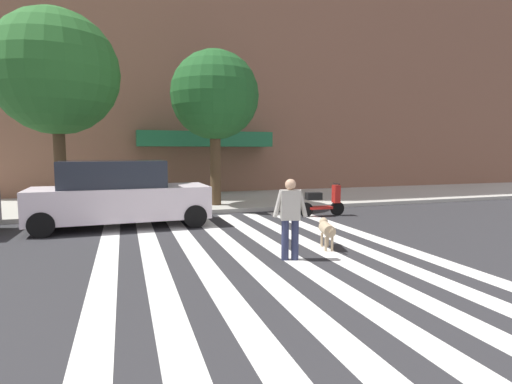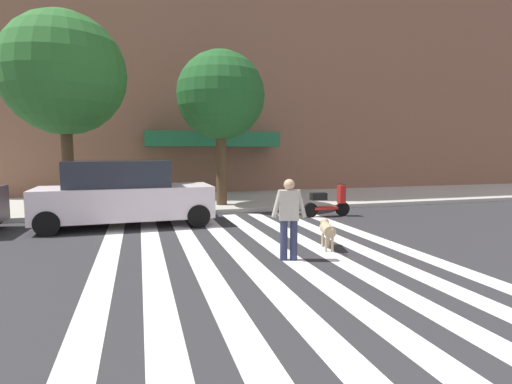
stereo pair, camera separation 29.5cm
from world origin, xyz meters
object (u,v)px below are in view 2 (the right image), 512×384
(parked_car_behind_first, at_px, (124,194))
(parked_scooter, at_px, (327,202))
(street_tree_nearest, at_px, (64,74))
(dog_on_leash, at_px, (327,229))
(street_tree_middle, at_px, (221,96))
(pedestrian_dog_walker, at_px, (289,215))

(parked_car_behind_first, relative_size, parked_scooter, 3.03)
(parked_scooter, relative_size, street_tree_nearest, 0.25)
(parked_scooter, distance_m, dog_on_leash, 4.54)
(parked_scooter, height_order, dog_on_leash, parked_scooter)
(street_tree_nearest, distance_m, street_tree_middle, 5.30)
(street_tree_nearest, xyz_separation_m, pedestrian_dog_walker, (5.10, -7.12, -3.74))
(parked_car_behind_first, bearing_deg, pedestrian_dog_walker, -55.62)
(parked_scooter, bearing_deg, pedestrian_dog_walker, -123.99)
(parked_car_behind_first, xyz_separation_m, street_tree_middle, (3.44, 2.75, 3.29))
(parked_car_behind_first, bearing_deg, parked_scooter, -0.91)
(pedestrian_dog_walker, bearing_deg, street_tree_nearest, 125.63)
(parked_car_behind_first, relative_size, street_tree_middle, 0.86)
(street_tree_nearest, relative_size, pedestrian_dog_walker, 3.97)
(street_tree_middle, bearing_deg, parked_scooter, -43.51)
(street_tree_nearest, distance_m, dog_on_leash, 9.96)
(parked_car_behind_first, xyz_separation_m, pedestrian_dog_walker, (3.28, -4.80, -0.01))
(parked_scooter, relative_size, street_tree_middle, 0.28)
(parked_scooter, xyz_separation_m, dog_on_leash, (-2.01, -4.07, -0.04))
(street_tree_nearest, distance_m, pedestrian_dog_walker, 9.53)
(parked_car_behind_first, distance_m, street_tree_middle, 5.50)
(street_tree_middle, xyz_separation_m, dog_on_leash, (1.00, -6.92, -3.78))
(parked_car_behind_first, bearing_deg, street_tree_nearest, 128.10)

